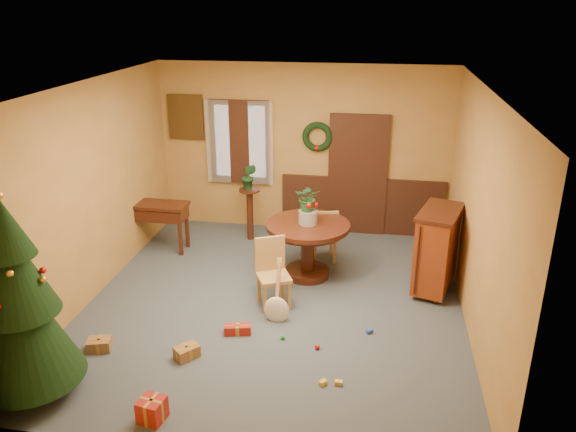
% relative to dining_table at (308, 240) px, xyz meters
% --- Properties ---
extents(room_envelope, '(5.50, 5.50, 5.50)m').
position_rel_dining_table_xyz_m(room_envelope, '(-0.13, 1.81, 0.53)').
color(room_envelope, '#343F4C').
rests_on(room_envelope, ground).
extents(dining_table, '(1.22, 1.22, 0.84)m').
position_rel_dining_table_xyz_m(dining_table, '(0.00, 0.00, 0.00)').
color(dining_table, black).
rests_on(dining_table, floor).
extents(urn, '(0.27, 0.27, 0.20)m').
position_rel_dining_table_xyz_m(urn, '(0.00, 0.00, 0.35)').
color(urn, slate).
rests_on(urn, dining_table).
extents(centerpiece_plant, '(0.36, 0.31, 0.40)m').
position_rel_dining_table_xyz_m(centerpiece_plant, '(0.00, 0.00, 0.65)').
color(centerpiece_plant, '#1E4C23').
rests_on(centerpiece_plant, urn).
extents(chair_near, '(0.54, 0.54, 0.94)m').
position_rel_dining_table_xyz_m(chair_near, '(-0.36, -0.89, -0.08)').
color(chair_near, '#A88043').
rests_on(chair_near, floor).
extents(chair_far, '(0.47, 0.47, 0.88)m').
position_rel_dining_table_xyz_m(chair_far, '(0.19, 0.52, -0.12)').
color(chair_far, '#A88043').
rests_on(chair_far, floor).
extents(guitar, '(0.44, 0.56, 0.75)m').
position_rel_dining_table_xyz_m(guitar, '(-0.23, -1.31, -0.20)').
color(guitar, white).
rests_on(guitar, floor).
extents(plant_stand, '(0.35, 0.35, 0.90)m').
position_rel_dining_table_xyz_m(plant_stand, '(-1.14, 1.21, -0.03)').
color(plant_stand, black).
rests_on(plant_stand, floor).
extents(stand_plant, '(0.25, 0.20, 0.44)m').
position_rel_dining_table_xyz_m(stand_plant, '(-1.14, 1.21, 0.53)').
color(stand_plant, '#19471E').
rests_on(stand_plant, plant_stand).
extents(christmas_tree, '(1.08, 1.08, 2.24)m').
position_rel_dining_table_xyz_m(christmas_tree, '(-2.48, -3.09, 0.47)').
color(christmas_tree, '#382111').
rests_on(christmas_tree, floor).
extents(writing_desk, '(0.91, 0.46, 0.80)m').
position_rel_dining_table_xyz_m(writing_desk, '(-2.48, 0.56, 0.02)').
color(writing_desk, black).
rests_on(writing_desk, floor).
extents(sideboard, '(0.76, 1.05, 1.21)m').
position_rel_dining_table_xyz_m(sideboard, '(1.82, -0.14, 0.06)').
color(sideboard, '#5C200A').
rests_on(sideboard, floor).
extents(gift_a, '(0.31, 0.26, 0.14)m').
position_rel_dining_table_xyz_m(gift_a, '(-2.17, -2.28, -0.52)').
color(gift_a, brown).
rests_on(gift_a, floor).
extents(gift_b, '(0.28, 0.28, 0.24)m').
position_rel_dining_table_xyz_m(gift_b, '(-1.10, -3.30, -0.47)').
color(gift_b, '#9F1E15').
rests_on(gift_b, floor).
extents(gift_c, '(0.31, 0.32, 0.15)m').
position_rel_dining_table_xyz_m(gift_c, '(-1.11, -2.25, -0.52)').
color(gift_c, brown).
rests_on(gift_c, floor).
extents(gift_d, '(0.34, 0.20, 0.12)m').
position_rel_dining_table_xyz_m(gift_d, '(-0.65, -1.68, -0.53)').
color(gift_d, '#9F1E15').
rests_on(gift_d, floor).
extents(toy_a, '(0.09, 0.09, 0.05)m').
position_rel_dining_table_xyz_m(toy_a, '(0.96, -1.41, -0.56)').
color(toy_a, '#2849AF').
rests_on(toy_a, floor).
extents(toy_b, '(0.06, 0.06, 0.06)m').
position_rel_dining_table_xyz_m(toy_b, '(-0.08, -1.71, -0.56)').
color(toy_b, green).
rests_on(toy_b, floor).
extents(toy_c, '(0.09, 0.09, 0.05)m').
position_rel_dining_table_xyz_m(toy_c, '(0.50, -2.49, -0.56)').
color(toy_c, gold).
rests_on(toy_c, floor).
extents(toy_d, '(0.06, 0.06, 0.06)m').
position_rel_dining_table_xyz_m(toy_d, '(0.36, -1.85, -0.56)').
color(toy_d, red).
rests_on(toy_d, floor).
extents(toy_e, '(0.08, 0.05, 0.05)m').
position_rel_dining_table_xyz_m(toy_e, '(0.66, -2.47, -0.56)').
color(toy_e, gold).
rests_on(toy_e, floor).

